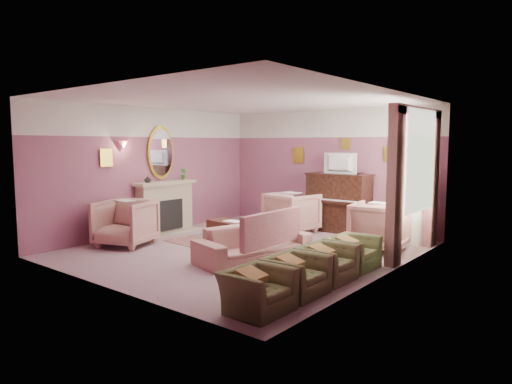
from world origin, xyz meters
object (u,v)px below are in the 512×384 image
Objects in this scene: floral_armchair_front at (125,220)px; olive_chair_d at (353,247)px; side_table at (413,226)px; olive_chair_b at (296,269)px; olive_chair_a at (258,284)px; piano at (339,203)px; sofa at (253,236)px; television at (338,162)px; coffee_table at (231,232)px; olive_chair_c at (327,257)px; floral_armchair_right at (380,224)px; floral_armchair_left at (292,210)px.

floral_armchair_front is 4.44m from olive_chair_d.
olive_chair_d is 1.14× the size of side_table.
olive_chair_a is at bearing -90.00° from olive_chair_b.
piano is 0.69× the size of sofa.
side_table is at bearing 40.77° from floral_armchair_front.
piano reaches higher than olive_chair_a.
floral_armchair_front is at bearing -123.36° from television.
floral_armchair_front is (-2.66, -0.72, 0.09)m from sofa.
piano reaches higher than floral_armchair_front.
coffee_table is 2.77m from olive_chair_d.
piano reaches higher than side_table.
olive_chair_c is at bearing -90.00° from olive_chair_d.
side_table is at bearing -4.46° from television.
piano reaches higher than olive_chair_b.
television is 5.45m from olive_chair_a.
floral_armchair_right is 1.27× the size of olive_chair_d.
sofa is 2.57× the size of olive_chair_d.
coffee_table is 1.76m from floral_armchair_left.
olive_chair_c is at bearing -85.54° from floral_armchair_right.
side_table is (0.11, 4.07, 0.01)m from olive_chair_b.
side_table is at bearing -6.05° from piano.
floral_armchair_left is at bearing -135.99° from piano.
floral_armchair_right is 1.44× the size of side_table.
sofa is 2.44m from olive_chair_a.
olive_chair_c is 3.25m from side_table.
piano is 1.76× the size of olive_chair_c.
olive_chair_d is 2.43m from side_table.
floral_armchair_right is 1.00× the size of floral_armchair_front.
piano is 5.36m from olive_chair_a.
olive_chair_c is at bearing 6.65° from floral_armchair_front.
floral_armchair_right reaches higher than olive_chair_b.
olive_chair_c is (2.77, -0.98, 0.12)m from coffee_table.
floral_armchair_front is 4.39m from olive_chair_a.
sofa is 3.46m from side_table.
television is 3.32m from olive_chair_d.
olive_chair_a is (4.23, -1.15, -0.16)m from floral_armchair_front.
olive_chair_a is (1.57, -1.86, -0.07)m from sofa.
piano is at bearing 91.84° from sofa.
piano reaches higher than coffee_table.
olive_chair_a is 1.14× the size of side_table.
television is at bearing 123.13° from olive_chair_d.
piano is 1.82m from side_table.
olive_chair_b is (2.45, -3.51, -0.16)m from floral_armchair_left.
side_table is at bearing 12.33° from floral_armchair_left.
sofa is 2.57× the size of olive_chair_b.
piano is 1.76× the size of olive_chair_d.
floral_armchair_right reaches higher than olive_chair_d.
coffee_table is (-1.09, -2.41, -1.38)m from television.
floral_armchair_left is at bearing 132.34° from olive_chair_c.
olive_chair_b is at bearing -91.52° from side_table.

